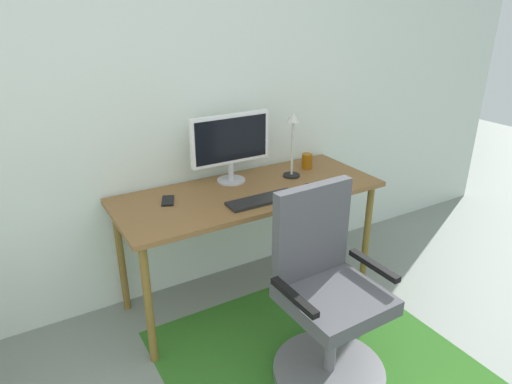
{
  "coord_description": "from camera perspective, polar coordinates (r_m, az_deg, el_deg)",
  "views": [
    {
      "loc": [
        -0.97,
        -0.42,
        1.84
      ],
      "look_at": [
        0.18,
        1.55,
        0.86
      ],
      "focal_mm": 31.75,
      "sensor_mm": 36.0,
      "label": 1
    }
  ],
  "objects": [
    {
      "name": "computer_mouse",
      "position": [
        2.79,
        6.86,
        0.63
      ],
      "size": [
        0.06,
        0.1,
        0.03
      ],
      "primitive_type": "ellipsoid",
      "color": "black",
      "rests_on": "desk"
    },
    {
      "name": "desk",
      "position": [
        2.8,
        -0.82,
        -1.1
      ],
      "size": [
        1.64,
        0.65,
        0.76
      ],
      "color": "brown",
      "rests_on": "ground"
    },
    {
      "name": "coffee_cup",
      "position": [
        3.14,
        6.43,
        3.9
      ],
      "size": [
        0.07,
        0.07,
        0.1
      ],
      "primitive_type": "cylinder",
      "color": "#904F0A",
      "rests_on": "desk"
    },
    {
      "name": "keyboard",
      "position": [
        2.62,
        0.84,
        -0.98
      ],
      "size": [
        0.43,
        0.13,
        0.02
      ],
      "primitive_type": "cube",
      "color": "black",
      "rests_on": "desk"
    },
    {
      "name": "desk_lamp",
      "position": [
        2.91,
        4.65,
        7.01
      ],
      "size": [
        0.11,
        0.11,
        0.43
      ],
      "color": "black",
      "rests_on": "desk"
    },
    {
      "name": "wall_back",
      "position": [
        2.85,
        -10.04,
        11.82
      ],
      "size": [
        6.0,
        0.1,
        2.6
      ],
      "primitive_type": "cube",
      "color": "silver",
      "rests_on": "ground"
    },
    {
      "name": "office_chair",
      "position": [
        2.39,
        8.86,
        -14.34
      ],
      "size": [
        0.59,
        0.59,
        1.02
      ],
      "rotation": [
        0.0,
        0.0,
        0.02
      ],
      "color": "slate",
      "rests_on": "ground"
    },
    {
      "name": "monitor",
      "position": [
        2.83,
        -3.24,
        6.3
      ],
      "size": [
        0.53,
        0.18,
        0.44
      ],
      "color": "#B2B2B7",
      "rests_on": "desk"
    },
    {
      "name": "cell_phone",
      "position": [
        2.66,
        -11.04,
        -1.08
      ],
      "size": [
        0.12,
        0.16,
        0.01
      ],
      "primitive_type": "cube",
      "rotation": [
        0.0,
        0.0,
        -0.4
      ],
      "color": "black",
      "rests_on": "desk"
    },
    {
      "name": "area_rug",
      "position": [
        2.68,
        7.66,
        -20.54
      ],
      "size": [
        1.54,
        1.47,
        0.01
      ],
      "primitive_type": "cube",
      "color": "#2E6920",
      "rests_on": "ground"
    }
  ]
}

